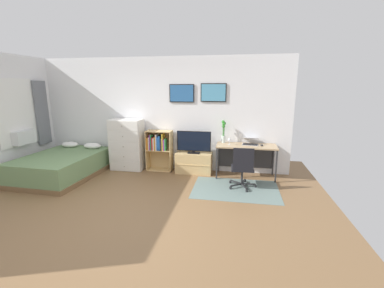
{
  "coord_description": "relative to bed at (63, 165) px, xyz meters",
  "views": [
    {
      "loc": [
        1.85,
        -3.64,
        2.02
      ],
      "look_at": [
        0.92,
        1.5,
        0.85
      ],
      "focal_mm": 24.18,
      "sensor_mm": 36.0,
      "label": 1
    }
  ],
  "objects": [
    {
      "name": "ground_plane",
      "position": [
        2.05,
        -1.38,
        -0.26
      ],
      "size": [
        7.2,
        7.2,
        0.0
      ],
      "primitive_type": "plane",
      "color": "brown"
    },
    {
      "name": "tv_stand",
      "position": [
        2.9,
        0.79,
        -0.02
      ],
      "size": [
        0.84,
        0.41,
        0.48
      ],
      "color": "tan",
      "rests_on": "ground_plane"
    },
    {
      "name": "wall_back_with_posters",
      "position": [
        2.06,
        1.05,
        1.1
      ],
      "size": [
        6.12,
        0.09,
        2.7
      ],
      "color": "white",
      "rests_on": "ground_plane"
    },
    {
      "name": "laptop",
      "position": [
        4.19,
        0.82,
        0.54
      ],
      "size": [
        0.39,
        0.41,
        0.15
      ],
      "rotation": [
        0.0,
        0.0,
        -0.11
      ],
      "color": "#B7B7BC",
      "rests_on": "desk"
    },
    {
      "name": "bed",
      "position": [
        0.0,
        0.0,
        0.0
      ],
      "size": [
        1.52,
        2.03,
        0.64
      ],
      "rotation": [
        0.0,
        0.0,
        -0.04
      ],
      "color": "brown",
      "rests_on": "ground_plane"
    },
    {
      "name": "bamboo_vase",
      "position": [
        3.57,
        0.89,
        0.74
      ],
      "size": [
        0.1,
        0.09,
        0.52
      ],
      "color": "silver",
      "rests_on": "desk"
    },
    {
      "name": "dresser",
      "position": [
        1.24,
        0.77,
        0.36
      ],
      "size": [
        0.78,
        0.46,
        1.24
      ],
      "color": "white",
      "rests_on": "ground_plane"
    },
    {
      "name": "area_rug",
      "position": [
        3.9,
        -0.08,
        -0.26
      ],
      "size": [
        1.7,
        1.2,
        0.01
      ],
      "primitive_type": "cube",
      "color": "slate",
      "rests_on": "ground_plane"
    },
    {
      "name": "computer_mouse",
      "position": [
        4.43,
        0.7,
        0.49
      ],
      "size": [
        0.06,
        0.1,
        0.03
      ],
      "primitive_type": "ellipsoid",
      "color": "#262628",
      "rests_on": "desk"
    },
    {
      "name": "wine_glass",
      "position": [
        3.72,
        0.68,
        0.61
      ],
      "size": [
        0.07,
        0.07,
        0.18
      ],
      "color": "silver",
      "rests_on": "desk"
    },
    {
      "name": "television",
      "position": [
        2.9,
        0.77,
        0.48
      ],
      "size": [
        0.8,
        0.16,
        0.52
      ],
      "color": "black",
      "rests_on": "tv_stand"
    },
    {
      "name": "bookshelf",
      "position": [
        2.01,
        0.83,
        0.33
      ],
      "size": [
        0.62,
        0.3,
        0.98
      ],
      "color": "tan",
      "rests_on": "ground_plane"
    },
    {
      "name": "office_chair",
      "position": [
        4.02,
        -0.01,
        0.2
      ],
      "size": [
        0.56,
        0.58,
        0.86
      ],
      "rotation": [
        0.0,
        0.0,
        0.05
      ],
      "color": "#232326",
      "rests_on": "ground_plane"
    },
    {
      "name": "desk",
      "position": [
        4.1,
        0.78,
        0.34
      ],
      "size": [
        1.32,
        0.57,
        0.74
      ],
      "color": "tan",
      "rests_on": "ground_plane"
    }
  ]
}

